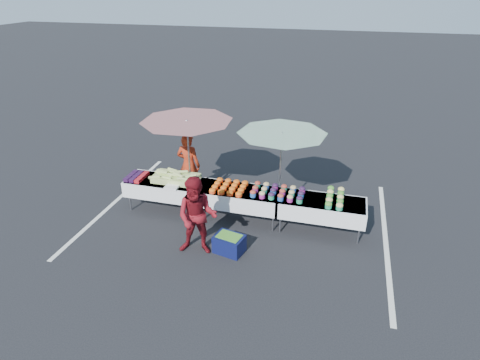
% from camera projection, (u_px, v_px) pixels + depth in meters
% --- Properties ---
extents(ground, '(80.00, 80.00, 0.00)m').
position_uv_depth(ground, '(240.00, 219.00, 9.24)').
color(ground, black).
extents(stripe_left, '(0.10, 5.00, 0.00)m').
position_uv_depth(stripe_left, '(116.00, 201.00, 9.99)').
color(stripe_left, silver).
rests_on(stripe_left, ground).
extents(stripe_right, '(0.10, 5.00, 0.00)m').
position_uv_depth(stripe_right, '(386.00, 240.00, 8.49)').
color(stripe_right, silver).
rests_on(stripe_right, ground).
extents(table_left, '(1.86, 0.81, 0.75)m').
position_uv_depth(table_left, '(166.00, 187.00, 9.40)').
color(table_left, white).
rests_on(table_left, ground).
extents(table_center, '(1.86, 0.81, 0.75)m').
position_uv_depth(table_center, '(240.00, 197.00, 8.98)').
color(table_center, white).
rests_on(table_center, ground).
extents(table_right, '(1.86, 0.81, 0.75)m').
position_uv_depth(table_right, '(321.00, 207.00, 8.56)').
color(table_right, white).
rests_on(table_right, ground).
extents(berry_punnets, '(0.40, 0.54, 0.08)m').
position_uv_depth(berry_punnets, '(137.00, 177.00, 9.42)').
color(berry_punnets, black).
rests_on(berry_punnets, table_left).
extents(corn_pile, '(1.16, 0.57, 0.26)m').
position_uv_depth(corn_pile, '(176.00, 177.00, 9.27)').
color(corn_pile, '#B7CF6A').
rests_on(corn_pile, table_left).
extents(plastic_bags, '(0.30, 0.25, 0.05)m').
position_uv_depth(plastic_bags, '(172.00, 187.00, 8.99)').
color(plastic_bags, white).
rests_on(plastic_bags, table_left).
extents(carrot_bowls, '(0.75, 0.69, 0.11)m').
position_uv_depth(carrot_bowls, '(229.00, 187.00, 8.93)').
color(carrot_bowls, red).
rests_on(carrot_bowls, table_center).
extents(potato_cups, '(1.14, 0.58, 0.16)m').
position_uv_depth(potato_cups, '(278.00, 192.00, 8.67)').
color(potato_cups, '#2355A4').
rests_on(potato_cups, table_right).
extents(bean_baskets, '(0.36, 0.86, 0.15)m').
position_uv_depth(bean_baskets, '(335.00, 197.00, 8.46)').
color(bean_baskets, '#22895C').
rests_on(bean_baskets, table_right).
extents(vendor, '(0.63, 0.44, 1.65)m').
position_uv_depth(vendor, '(189.00, 165.00, 9.92)').
color(vendor, '#A32A12').
rests_on(vendor, ground).
extents(customer, '(0.88, 0.73, 1.65)m').
position_uv_depth(customer, '(197.00, 217.00, 7.76)').
color(customer, maroon).
rests_on(customer, ground).
extents(umbrella_left, '(2.65, 2.65, 2.14)m').
position_uv_depth(umbrella_left, '(187.00, 128.00, 9.03)').
color(umbrella_left, black).
rests_on(umbrella_left, ground).
extents(umbrella_right, '(2.37, 2.37, 2.01)m').
position_uv_depth(umbrella_right, '(282.00, 140.00, 8.68)').
color(umbrella_right, black).
rests_on(umbrella_right, ground).
extents(storage_bin, '(0.65, 0.54, 0.38)m').
position_uv_depth(storage_bin, '(229.00, 243.00, 8.04)').
color(storage_bin, '#0C113E').
rests_on(storage_bin, ground).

